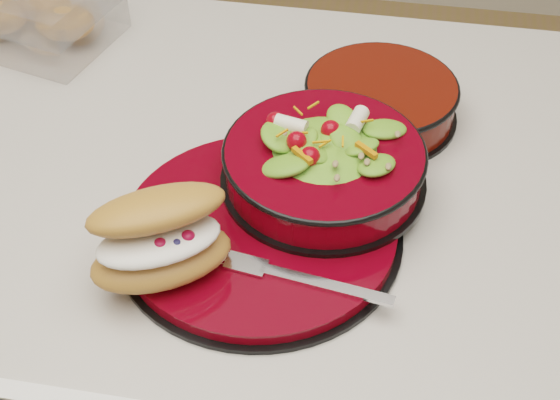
% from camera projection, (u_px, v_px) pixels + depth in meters
% --- Properties ---
extents(island_counter, '(1.24, 0.74, 0.90)m').
position_uv_depth(island_counter, '(253.00, 364.00, 1.28)').
color(island_counter, white).
rests_on(island_counter, ground).
extents(dinner_plate, '(0.32, 0.32, 0.02)m').
position_uv_depth(dinner_plate, '(260.00, 230.00, 0.87)').
color(dinner_plate, black).
rests_on(dinner_plate, island_counter).
extents(salad_bowl, '(0.24, 0.24, 0.10)m').
position_uv_depth(salad_bowl, '(324.00, 158.00, 0.88)').
color(salad_bowl, black).
rests_on(salad_bowl, dinner_plate).
extents(croissant, '(0.17, 0.16, 0.09)m').
position_uv_depth(croissant, '(161.00, 238.00, 0.79)').
color(croissant, '#BE793A').
rests_on(croissant, dinner_plate).
extents(fork, '(0.18, 0.04, 0.00)m').
position_uv_depth(fork, '(302.00, 278.00, 0.80)').
color(fork, silver).
rests_on(fork, dinner_plate).
extents(pastry_box, '(0.27, 0.22, 0.09)m').
position_uv_depth(pastry_box, '(30.00, 10.00, 1.14)').
color(pastry_box, white).
rests_on(pastry_box, island_counter).
extents(extra_bowl, '(0.20, 0.20, 0.05)m').
position_uv_depth(extra_bowl, '(381.00, 99.00, 1.01)').
color(extra_bowl, black).
rests_on(extra_bowl, island_counter).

